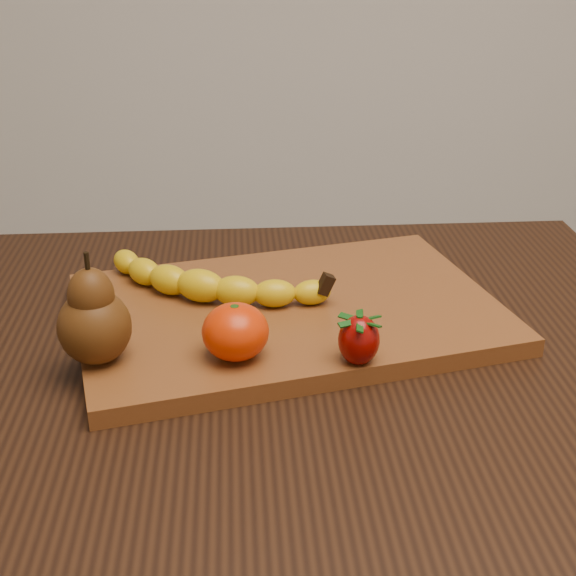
{
  "coord_description": "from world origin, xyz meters",
  "views": [
    {
      "loc": [
        0.02,
        -0.72,
        1.17
      ],
      "look_at": [
        0.08,
        0.06,
        0.8
      ],
      "focal_mm": 50.0,
      "sensor_mm": 36.0,
      "label": 1
    }
  ],
  "objects_px": {
    "cutting_board": "(288,313)",
    "mandarin": "(235,332)",
    "table": "(220,430)",
    "pear": "(92,308)"
  },
  "relations": [
    {
      "from": "cutting_board",
      "to": "mandarin",
      "type": "relative_size",
      "value": 6.99
    },
    {
      "from": "cutting_board",
      "to": "mandarin",
      "type": "xyz_separation_m",
      "value": [
        -0.06,
        -0.11,
        0.04
      ]
    },
    {
      "from": "table",
      "to": "cutting_board",
      "type": "relative_size",
      "value": 2.22
    },
    {
      "from": "table",
      "to": "cutting_board",
      "type": "height_order",
      "value": "cutting_board"
    },
    {
      "from": "cutting_board",
      "to": "mandarin",
      "type": "distance_m",
      "value": 0.13
    },
    {
      "from": "cutting_board",
      "to": "mandarin",
      "type": "height_order",
      "value": "mandarin"
    },
    {
      "from": "cutting_board",
      "to": "pear",
      "type": "height_order",
      "value": "pear"
    },
    {
      "from": "pear",
      "to": "table",
      "type": "bearing_deg",
      "value": 20.34
    },
    {
      "from": "cutting_board",
      "to": "mandarin",
      "type": "bearing_deg",
      "value": -130.56
    },
    {
      "from": "table",
      "to": "pear",
      "type": "relative_size",
      "value": 9.19
    }
  ]
}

